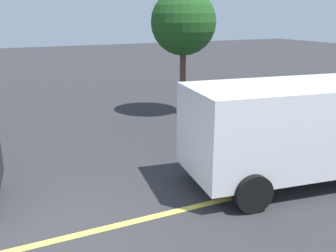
% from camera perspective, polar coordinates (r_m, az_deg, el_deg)
% --- Properties ---
extents(ground_plane, '(80.00, 80.00, 0.00)m').
position_cam_1_polar(ground_plane, '(6.86, -16.39, -16.14)').
color(ground_plane, '#2D2D30').
extents(lane_marking_centre, '(28.00, 0.16, 0.01)m').
position_cam_1_polar(lane_marking_centre, '(7.77, 6.37, -11.38)').
color(lane_marking_centre, '#E0D14C').
extents(white_van, '(5.43, 2.85, 2.20)m').
position_cam_1_polar(white_van, '(8.87, 19.76, 0.09)').
color(white_van, white).
rests_on(white_van, ground_plane).
extents(tree_centre_verge, '(2.31, 2.31, 4.48)m').
position_cam_1_polar(tree_centre_verge, '(13.87, 2.31, 15.17)').
color(tree_centre_verge, '#513823').
rests_on(tree_centre_verge, ground_plane).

